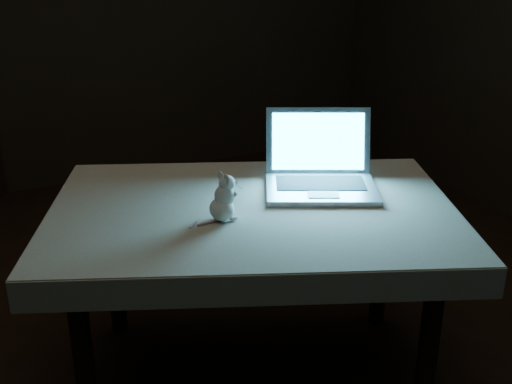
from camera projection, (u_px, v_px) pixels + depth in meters
name	position (u px, v px, depth m)	size (l,w,h in m)	color
floor	(231.00, 378.00, 2.60)	(5.00, 5.00, 0.00)	black
table	(253.00, 296.00, 2.49)	(1.37, 0.88, 0.74)	black
tablecloth	(266.00, 218.00, 2.38)	(1.48, 0.99, 0.10)	beige
laptop	(322.00, 157.00, 2.43)	(0.42, 0.37, 0.29)	#AFAFB3
plush_mouse	(222.00, 197.00, 2.21)	(0.12, 0.12, 0.17)	white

